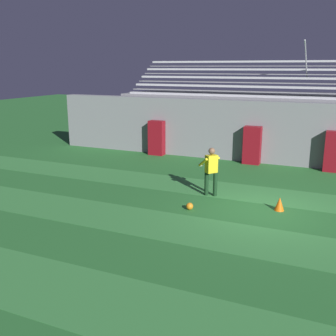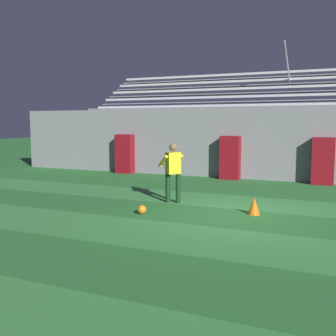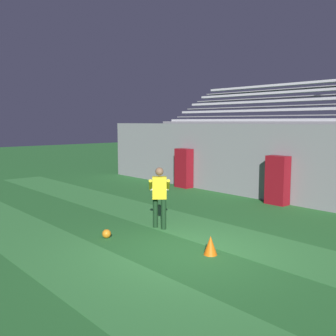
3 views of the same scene
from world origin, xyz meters
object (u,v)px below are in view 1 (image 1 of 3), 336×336
padding_pillar_gate_right (334,152)px  padding_pillar_far_left (157,138)px  padding_pillar_gate_left (252,145)px  soccer_ball (190,206)px  goalkeeper (211,168)px  traffic_cone (279,204)px

padding_pillar_gate_right → padding_pillar_far_left: same height
padding_pillar_far_left → padding_pillar_gate_left: bearing=0.0°
soccer_ball → padding_pillar_far_left: bearing=122.5°
soccer_ball → padding_pillar_gate_left: bearing=85.8°
padding_pillar_gate_right → goalkeeper: bearing=-126.3°
soccer_ball → goalkeeper: bearing=84.1°
padding_pillar_far_left → soccer_ball: (4.26, -6.69, -0.74)m
padding_pillar_gate_left → goalkeeper: 5.11m
padding_pillar_gate_left → traffic_cone: padding_pillar_gate_left is taller
padding_pillar_gate_right → traffic_cone: padding_pillar_gate_right is taller
goalkeeper → soccer_ball: 1.80m
padding_pillar_gate_right → goalkeeper: padding_pillar_gate_right is taller
padding_pillar_gate_right → padding_pillar_far_left: 8.18m
padding_pillar_far_left → goalkeeper: bearing=-49.0°
soccer_ball → traffic_cone: bearing=22.2°
traffic_cone → padding_pillar_gate_left: bearing=110.0°
padding_pillar_far_left → goalkeeper: size_ratio=1.02×
padding_pillar_far_left → soccer_ball: padding_pillar_far_left is taller
soccer_ball → padding_pillar_gate_right: bearing=59.7°
padding_pillar_gate_left → soccer_ball: (-0.49, -6.69, -0.74)m
padding_pillar_far_left → traffic_cone: 8.87m
padding_pillar_gate_right → padding_pillar_far_left: size_ratio=1.00×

